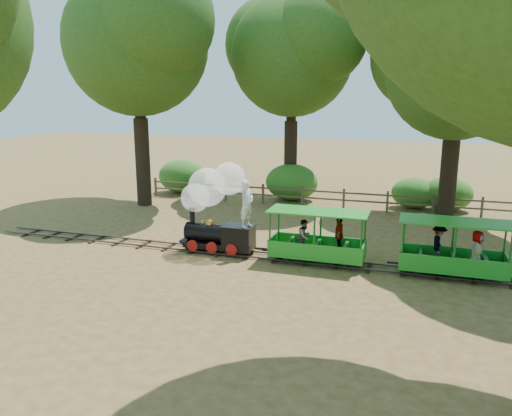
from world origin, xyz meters
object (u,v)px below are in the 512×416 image
(locomotive, at_px, (214,201))
(carriage_front, at_px, (319,241))
(fence, at_px, (323,196))
(carriage_rear, at_px, (453,252))

(locomotive, bearing_deg, carriage_front, -0.88)
(carriage_front, relative_size, fence, 0.17)
(carriage_rear, bearing_deg, fence, 124.10)
(carriage_front, xyz_separation_m, fence, (-1.39, 7.99, -0.16))
(locomotive, distance_m, carriage_rear, 7.71)
(carriage_front, xyz_separation_m, carriage_rear, (4.00, 0.02, 0.02))
(carriage_rear, relative_size, fence, 0.17)
(locomotive, relative_size, carriage_rear, 1.02)
(locomotive, height_order, carriage_rear, locomotive)
(locomotive, bearing_deg, carriage_rear, -0.24)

